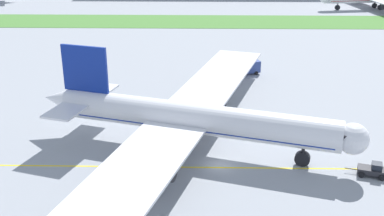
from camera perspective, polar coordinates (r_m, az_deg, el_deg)
The scene contains 6 objects.
ground_plane at distance 72.56m, azimuth 3.41°, elevation -6.94°, with size 600.00×600.00×0.00m, color #9399A0.
apron_taxi_line at distance 71.93m, azimuth 3.43°, elevation -7.22°, with size 280.00×0.36×0.01m, color yellow.
grass_median_strip at distance 175.61m, azimuth 2.18°, elevation 10.45°, with size 320.00×24.00×0.10m, color #4C8438.
airliner_foreground at distance 75.17m, azimuth -0.35°, elevation -1.27°, with size 52.52×86.09×15.82m.
pushback_tug at distance 74.10m, azimuth 21.08°, elevation -7.01°, with size 5.84×3.37×2.13m.
service_truck_baggage_loader at distance 114.72m, azimuth 6.87°, elevation 4.92°, with size 6.20×3.73×3.24m.
Camera 1 is at (-2.96, -63.49, 35.01)m, focal length 43.96 mm.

